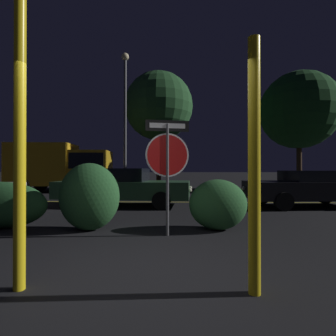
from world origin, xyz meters
TOP-DOWN VIEW (x-y plane):
  - ground_plane at (0.00, 0.00)m, footprint 260.00×260.00m
  - road_center_stripe at (0.00, 7.38)m, footprint 35.20×0.12m
  - stop_sign at (0.29, 1.99)m, footprint 0.87×0.21m
  - yellow_pole_left at (-1.25, -0.43)m, footprint 0.13×0.13m
  - yellow_pole_right at (1.31, -0.43)m, footprint 0.13×0.13m
  - hedge_bush_1 at (-3.50, 2.51)m, footprint 2.15×0.72m
  - hedge_bush_2 at (-1.42, 2.39)m, footprint 1.32×0.90m
  - hedge_bush_3 at (1.38, 2.54)m, footprint 1.26×0.93m
  - passing_car_2 at (-1.48, 6.28)m, footprint 4.93×2.18m
  - passing_car_3 at (5.08, 6.19)m, footprint 4.28×2.20m
  - delivery_truck at (-6.35, 12.08)m, footprint 5.80×2.69m
  - street_lamp at (-2.45, 11.38)m, footprint 0.42×0.42m
  - tree_0 at (8.38, 13.97)m, footprint 4.98×4.98m
  - tree_1 at (-0.77, 14.35)m, footprint 4.60×4.60m

SIDE VIEW (x-z plane):
  - ground_plane at x=0.00m, z-range 0.00..0.00m
  - road_center_stripe at x=0.00m, z-range 0.00..0.01m
  - hedge_bush_1 at x=-3.50m, z-range 0.00..1.05m
  - hedge_bush_3 at x=1.38m, z-range 0.00..1.11m
  - passing_car_3 at x=5.08m, z-range 0.03..1.31m
  - passing_car_2 at x=-1.48m, z-range 0.01..1.37m
  - hedge_bush_2 at x=-1.42m, z-range 0.00..1.46m
  - yellow_pole_right at x=1.31m, z-range 0.00..2.74m
  - delivery_truck at x=-6.35m, z-range 0.14..2.97m
  - stop_sign at x=0.29m, z-range 0.46..2.77m
  - yellow_pole_left at x=-1.25m, z-range 0.00..3.31m
  - street_lamp at x=-2.45m, z-range 0.90..8.81m
  - tree_0 at x=8.38m, z-range 1.33..9.00m
  - tree_1 at x=-0.77m, z-range 1.64..9.55m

